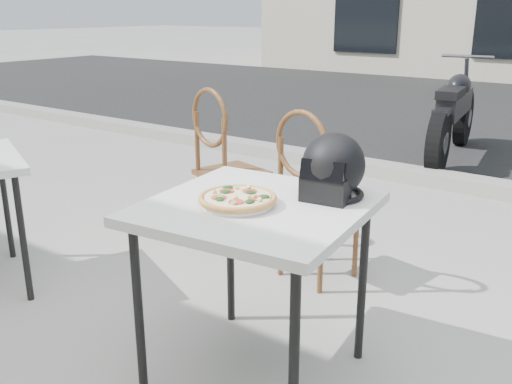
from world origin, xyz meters
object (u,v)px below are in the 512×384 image
Objects in this scene: cafe_chair_side at (223,156)px; cafe_chair_main at (312,188)px; plate at (238,203)px; pizza at (238,198)px; helmet at (332,169)px; motorcycle at (454,115)px; cafe_table_main at (256,220)px.

cafe_chair_main is at bearing -179.00° from cafe_chair_side.
cafe_chair_main is (-0.23, 0.97, -0.23)m from plate.
cafe_chair_side is (-1.03, 1.18, -0.23)m from pizza.
helmet is (0.24, 0.30, 0.08)m from pizza.
motorcycle is at bearing -84.17° from cafe_chair_side.
pizza is (0.00, 0.00, 0.02)m from plate.
pizza is 0.39m from helmet.
cafe_chair_side is (-1.27, 0.88, -0.31)m from helmet.
cafe_table_main is 0.11m from plate.
helmet is at bearing 161.39° from cafe_chair_side.
cafe_chair_side reaches higher than motorcycle.
cafe_chair_main is 3.29m from motorcycle.
pizza reaches higher than plate.
plate is at bearing 115.27° from cafe_chair_main.
cafe_table_main is at bearing 53.89° from plate.
helmet reaches higher than plate.
motorcycle is (-0.71, 3.95, -0.43)m from helmet.
plate is 0.40m from helmet.
helmet reaches higher than cafe_chair_main.
pizza is 1.02m from cafe_chair_main.
helmet is 0.88m from cafe_chair_main.
motorcycle is (-0.47, 4.25, -0.35)m from pizza.
helmet reaches higher than pizza.
helmet is 0.14× the size of motorcycle.
helmet is (0.24, 0.30, 0.11)m from plate.
cafe_chair_main is (-0.47, 0.67, -0.33)m from helmet.
motorcycle is at bearing -74.06° from cafe_chair_main.
cafe_chair_side is at bearing 138.35° from helmet.
plate reaches higher than cafe_table_main.
pizza is 0.31× the size of cafe_chair_side.
cafe_chair_side is at bearing 131.10° from pizza.
cafe_chair_main reaches higher than pizza.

